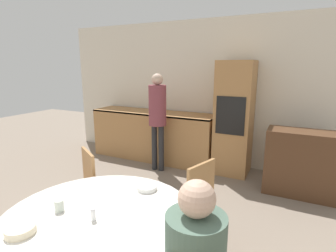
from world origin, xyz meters
TOP-DOWN VIEW (x-y plane):
  - wall_back at (0.00, 4.92)m, footprint 6.33×0.05m
  - kitchen_counter at (-1.09, 4.58)m, footprint 2.44×0.60m
  - oven_unit at (0.45, 4.58)m, footprint 0.57×0.59m
  - sideboard at (1.50, 4.19)m, footprint 0.97×0.45m
  - dining_table at (0.18, 1.55)m, footprint 1.36×1.36m
  - chair_far_left at (-0.57, 2.12)m, footprint 0.55×0.55m
  - chair_far_right at (0.56, 2.41)m, footprint 0.50×0.50m
  - person_standing at (-0.73, 4.09)m, footprint 0.30×0.30m
  - cup at (-0.10, 1.46)m, footprint 0.06×0.06m
  - bowl_near at (-0.11, 1.16)m, footprint 0.18×0.18m
  - bowl_centre at (0.29, 2.02)m, footprint 0.17×0.17m
  - salt_shaker at (0.19, 1.48)m, footprint 0.03×0.03m

SIDE VIEW (x-z plane):
  - sideboard at x=1.50m, z-range 0.00..0.92m
  - kitchen_counter at x=-1.09m, z-range 0.01..0.95m
  - chair_far_left at x=-0.57m, z-range 0.05..0.99m
  - chair_far_right at x=0.56m, z-range 0.05..0.99m
  - dining_table at x=0.18m, z-range 0.18..0.94m
  - bowl_centre at x=0.29m, z-range 0.76..0.80m
  - bowl_near at x=-0.11m, z-range 0.76..0.81m
  - cup at x=-0.10m, z-range 0.76..0.85m
  - salt_shaker at x=0.19m, z-range 0.76..0.85m
  - oven_unit at x=0.45m, z-range 0.00..1.88m
  - person_standing at x=-0.73m, z-range 0.21..1.88m
  - wall_back at x=0.00m, z-range 0.00..2.60m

